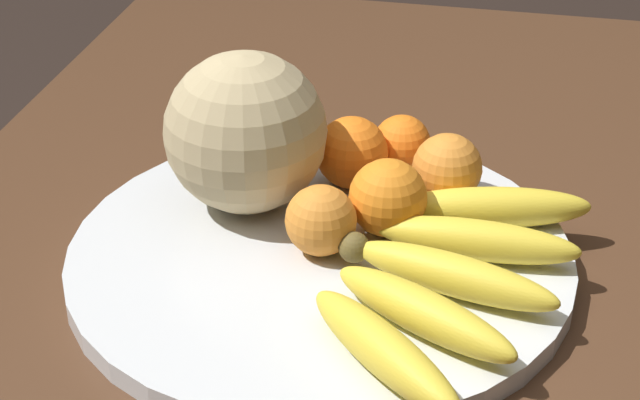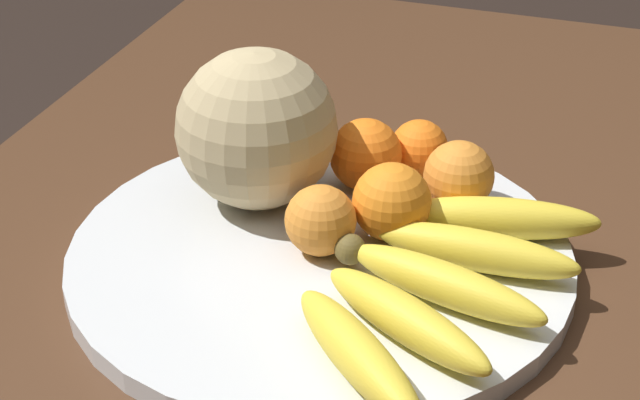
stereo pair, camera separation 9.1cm
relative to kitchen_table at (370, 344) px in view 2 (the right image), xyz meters
The scene contains 9 objects.
kitchen_table is the anchor object (origin of this frame).
fruit_bowl 0.14m from the kitchen_table, 147.78° to the left, with size 0.44×0.44×0.02m.
melon 0.24m from the kitchen_table, 85.51° to the left, with size 0.15×0.15×0.15m.
banana_bunch 0.20m from the kitchen_table, 138.39° to the right, with size 0.33×0.23×0.04m.
orange_front_left 0.19m from the kitchen_table, 23.59° to the left, with size 0.07×0.07×0.07m.
orange_front_right 0.19m from the kitchen_table, 48.69° to the right, with size 0.07×0.07×0.07m.
orange_mid_center 0.18m from the kitchen_table, 149.87° to the left, with size 0.06×0.06×0.06m.
orange_back_left 0.17m from the kitchen_table, 123.34° to the right, with size 0.07×0.07×0.07m.
orange_back_right 0.20m from the kitchen_table, ahead, with size 0.06×0.06×0.06m.
Camera 2 is at (-0.79, -0.22, 1.31)m, focal length 60.00 mm.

